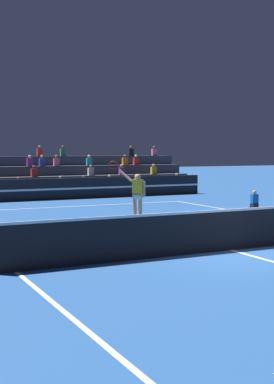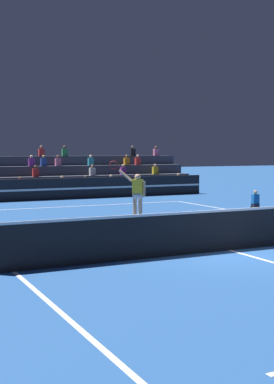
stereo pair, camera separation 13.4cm
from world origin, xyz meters
TOP-DOWN VIEW (x-y plane):
  - ground_plane at (0.00, 0.00)m, footprint 120.00×120.00m
  - court_lines at (0.00, 0.00)m, footprint 11.10×23.90m
  - tennis_net at (0.00, 0.00)m, footprint 12.00×0.10m
  - sponsor_banner_wall at (0.00, 15.54)m, footprint 18.00×0.26m
  - bleacher_stand at (-0.01, 18.71)m, footprint 18.88×3.80m
  - ball_kid_courtside at (6.51, 7.15)m, footprint 0.30×0.36m
  - tennis_player at (0.26, 5.92)m, footprint 1.08×0.99m
  - tennis_ball at (-4.09, 3.38)m, footprint 0.07×0.07m

SIDE VIEW (x-z plane):
  - ground_plane at x=0.00m, z-range 0.00..0.00m
  - court_lines at x=0.00m, z-range 0.00..0.01m
  - tennis_ball at x=-4.09m, z-range 0.00..0.07m
  - ball_kid_courtside at x=6.51m, z-range -0.09..0.75m
  - tennis_net at x=0.00m, z-range -0.01..1.09m
  - sponsor_banner_wall at x=0.00m, z-range 0.00..1.10m
  - bleacher_stand at x=-0.01m, z-range -0.58..2.25m
  - tennis_player at x=0.26m, z-range -0.14..2.10m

